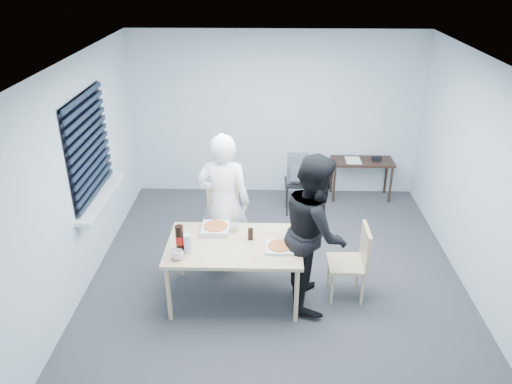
{
  "coord_description": "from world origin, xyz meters",
  "views": [
    {
      "loc": [
        -0.11,
        -5.04,
        3.62
      ],
      "look_at": [
        -0.25,
        0.1,
        1.12
      ],
      "focal_mm": 35.0,
      "sensor_mm": 36.0,
      "label": 1
    }
  ],
  "objects_px": {
    "chair_right": "(355,258)",
    "person_white": "(224,204)",
    "mug_b": "(235,228)",
    "chair_far": "(222,212)",
    "mug_a": "(178,255)",
    "backpack": "(298,169)",
    "dining_table": "(234,248)",
    "soda_bottle": "(180,239)",
    "side_table": "(362,165)",
    "stool": "(297,188)",
    "person_black": "(315,231)"
  },
  "relations": [
    {
      "from": "dining_table",
      "to": "person_white",
      "type": "distance_m",
      "value": 0.69
    },
    {
      "from": "chair_right",
      "to": "mug_b",
      "type": "height_order",
      "value": "chair_right"
    },
    {
      "from": "stool",
      "to": "mug_a",
      "type": "distance_m",
      "value": 2.81
    },
    {
      "from": "chair_right",
      "to": "person_black",
      "type": "xyz_separation_m",
      "value": [
        -0.47,
        -0.06,
        0.37
      ]
    },
    {
      "from": "chair_far",
      "to": "backpack",
      "type": "relative_size",
      "value": 2.07
    },
    {
      "from": "mug_b",
      "to": "chair_far",
      "type": "bearing_deg",
      "value": 105.11
    },
    {
      "from": "dining_table",
      "to": "stool",
      "type": "distance_m",
      "value": 2.27
    },
    {
      "from": "mug_b",
      "to": "soda_bottle",
      "type": "relative_size",
      "value": 0.34
    },
    {
      "from": "chair_right",
      "to": "soda_bottle",
      "type": "relative_size",
      "value": 3.03
    },
    {
      "from": "side_table",
      "to": "backpack",
      "type": "xyz_separation_m",
      "value": [
        -1.05,
        -0.56,
        0.16
      ]
    },
    {
      "from": "person_white",
      "to": "side_table",
      "type": "bearing_deg",
      "value": -134.92
    },
    {
      "from": "side_table",
      "to": "mug_b",
      "type": "distance_m",
      "value": 3.03
    },
    {
      "from": "mug_a",
      "to": "mug_b",
      "type": "distance_m",
      "value": 0.81
    },
    {
      "from": "chair_right",
      "to": "person_white",
      "type": "xyz_separation_m",
      "value": [
        -1.51,
        0.57,
        0.37
      ]
    },
    {
      "from": "chair_right",
      "to": "person_white",
      "type": "distance_m",
      "value": 1.66
    },
    {
      "from": "chair_right",
      "to": "mug_a",
      "type": "xyz_separation_m",
      "value": [
        -1.91,
        -0.39,
        0.25
      ]
    },
    {
      "from": "chair_right",
      "to": "backpack",
      "type": "bearing_deg",
      "value": 105.22
    },
    {
      "from": "mug_b",
      "to": "chair_right",
      "type": "bearing_deg",
      "value": -8.57
    },
    {
      "from": "mug_a",
      "to": "person_black",
      "type": "bearing_deg",
      "value": 12.75
    },
    {
      "from": "dining_table",
      "to": "mug_a",
      "type": "relative_size",
      "value": 12.0
    },
    {
      "from": "person_white",
      "to": "mug_a",
      "type": "bearing_deg",
      "value": 67.2
    },
    {
      "from": "soda_bottle",
      "to": "backpack",
      "type": "bearing_deg",
      "value": 58.65
    },
    {
      "from": "soda_bottle",
      "to": "dining_table",
      "type": "bearing_deg",
      "value": 14.05
    },
    {
      "from": "stool",
      "to": "dining_table",
      "type": "bearing_deg",
      "value": -110.69
    },
    {
      "from": "mug_a",
      "to": "mug_b",
      "type": "relative_size",
      "value": 1.23
    },
    {
      "from": "dining_table",
      "to": "person_black",
      "type": "distance_m",
      "value": 0.91
    },
    {
      "from": "person_black",
      "to": "chair_far",
      "type": "bearing_deg",
      "value": 45.44
    },
    {
      "from": "side_table",
      "to": "mug_a",
      "type": "bearing_deg",
      "value": -129.09
    },
    {
      "from": "chair_right",
      "to": "soda_bottle",
      "type": "bearing_deg",
      "value": -173.75
    },
    {
      "from": "mug_b",
      "to": "soda_bottle",
      "type": "bearing_deg",
      "value": -143.44
    },
    {
      "from": "dining_table",
      "to": "chair_right",
      "type": "xyz_separation_m",
      "value": [
        1.35,
        0.07,
        -0.15
      ]
    },
    {
      "from": "person_white",
      "to": "soda_bottle",
      "type": "distance_m",
      "value": 0.87
    },
    {
      "from": "person_black",
      "to": "side_table",
      "type": "height_order",
      "value": "person_black"
    },
    {
      "from": "chair_far",
      "to": "side_table",
      "type": "distance_m",
      "value": 2.6
    },
    {
      "from": "person_white",
      "to": "side_table",
      "type": "relative_size",
      "value": 1.84
    },
    {
      "from": "person_white",
      "to": "soda_bottle",
      "type": "relative_size",
      "value": 6.02
    },
    {
      "from": "chair_far",
      "to": "mug_a",
      "type": "xyz_separation_m",
      "value": [
        -0.33,
        -1.42,
        0.25
      ]
    },
    {
      "from": "dining_table",
      "to": "mug_b",
      "type": "distance_m",
      "value": 0.29
    },
    {
      "from": "backpack",
      "to": "person_white",
      "type": "bearing_deg",
      "value": -138.57
    },
    {
      "from": "chair_far",
      "to": "soda_bottle",
      "type": "distance_m",
      "value": 1.33
    },
    {
      "from": "person_white",
      "to": "side_table",
      "type": "xyz_separation_m",
      "value": [
        2.01,
        2.02,
        -0.32
      ]
    },
    {
      "from": "backpack",
      "to": "mug_a",
      "type": "xyz_separation_m",
      "value": [
        -1.36,
        -2.41,
        0.05
      ]
    },
    {
      "from": "side_table",
      "to": "soda_bottle",
      "type": "relative_size",
      "value": 3.27
    },
    {
      "from": "dining_table",
      "to": "person_white",
      "type": "relative_size",
      "value": 0.83
    },
    {
      "from": "chair_right",
      "to": "side_table",
      "type": "xyz_separation_m",
      "value": [
        0.5,
        2.59,
        0.05
      ]
    },
    {
      "from": "backpack",
      "to": "mug_a",
      "type": "relative_size",
      "value": 3.5
    },
    {
      "from": "dining_table",
      "to": "mug_a",
      "type": "height_order",
      "value": "mug_a"
    },
    {
      "from": "dining_table",
      "to": "person_black",
      "type": "bearing_deg",
      "value": 0.59
    },
    {
      "from": "backpack",
      "to": "chair_far",
      "type": "bearing_deg",
      "value": -151.12
    },
    {
      "from": "chair_far",
      "to": "mug_b",
      "type": "xyz_separation_m",
      "value": [
        0.22,
        -0.83,
        0.25
      ]
    }
  ]
}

